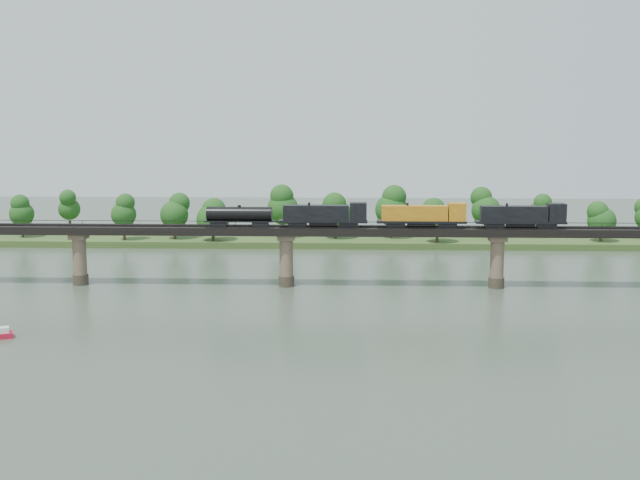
{
  "coord_description": "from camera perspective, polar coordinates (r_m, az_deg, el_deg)",
  "views": [
    {
      "loc": [
        12.12,
        -120.36,
        32.2
      ],
      "look_at": [
        6.45,
        30.0,
        9.0
      ],
      "focal_mm": 45.0,
      "sensor_mm": 36.0,
      "label": 1
    }
  ],
  "objects": [
    {
      "name": "bridge",
      "position": [
        153.2,
        -2.41,
        -1.29
      ],
      "size": [
        236.0,
        30.0,
        11.5
      ],
      "color": "#473A2D",
      "rests_on": "ground"
    },
    {
      "name": "bridge_superstructure",
      "position": [
        152.22,
        -2.43,
        1.05
      ],
      "size": [
        220.0,
        4.9,
        0.75
      ],
      "color": "black",
      "rests_on": "bridge"
    },
    {
      "name": "freight_train",
      "position": [
        151.67,
        4.95,
        1.74
      ],
      "size": [
        68.02,
        2.65,
        4.68
      ],
      "color": "black",
      "rests_on": "bridge"
    },
    {
      "name": "far_treeline",
      "position": [
        203.25,
        -3.6,
        2.15
      ],
      "size": [
        289.06,
        17.54,
        13.6
      ],
      "color": "#382619",
      "rests_on": "far_bank"
    },
    {
      "name": "ground",
      "position": [
        125.18,
        -3.49,
        -6.16
      ],
      "size": [
        400.0,
        400.0,
        0.0
      ],
      "primitive_type": "plane",
      "color": "#374536",
      "rests_on": "ground"
    },
    {
      "name": "far_bank",
      "position": [
        208.1,
        -1.21,
        0.09
      ],
      "size": [
        300.0,
        24.0,
        1.6
      ],
      "primitive_type": "cube",
      "color": "#345020",
      "rests_on": "ground"
    }
  ]
}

